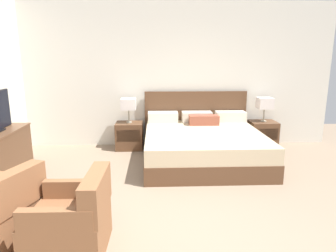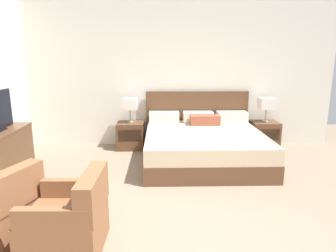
{
  "view_description": "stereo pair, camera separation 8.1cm",
  "coord_description": "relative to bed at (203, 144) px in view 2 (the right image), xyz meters",
  "views": [
    {
      "loc": [
        -0.19,
        -2.52,
        1.77
      ],
      "look_at": [
        0.0,
        1.93,
        0.75
      ],
      "focal_mm": 32.0,
      "sensor_mm": 36.0,
      "label": 1
    },
    {
      "loc": [
        -0.11,
        -2.53,
        1.77
      ],
      "look_at": [
        0.0,
        1.93,
        0.75
      ],
      "focal_mm": 32.0,
      "sensor_mm": 36.0,
      "label": 2
    }
  ],
  "objects": [
    {
      "name": "wall_back",
      "position": [
        -0.63,
        1.05,
        1.13
      ],
      "size": [
        6.76,
        0.06,
        2.85
      ],
      "primitive_type": "cube",
      "color": "silver",
      "rests_on": "ground"
    },
    {
      "name": "armchair_companion",
      "position": [
        -1.59,
        -2.49,
        -0.01
      ],
      "size": [
        0.7,
        0.69,
        0.76
      ],
      "color": "brown",
      "rests_on": "ground"
    },
    {
      "name": "nightstand_right",
      "position": [
        1.34,
        0.74,
        -0.03
      ],
      "size": [
        0.52,
        0.44,
        0.53
      ],
      "color": "brown",
      "rests_on": "ground"
    },
    {
      "name": "nightstand_left",
      "position": [
        -1.34,
        0.74,
        -0.03
      ],
      "size": [
        0.52,
        0.44,
        0.53
      ],
      "color": "brown",
      "rests_on": "ground"
    },
    {
      "name": "ground_plane",
      "position": [
        -0.63,
        -2.49,
        -0.3
      ],
      "size": [
        10.54,
        10.54,
        0.0
      ],
      "primitive_type": "plane",
      "color": "#84705B"
    },
    {
      "name": "dresser",
      "position": [
        -3.14,
        -0.72,
        0.08
      ],
      "size": [
        0.51,
        1.26,
        0.72
      ],
      "color": "brown",
      "rests_on": "ground"
    },
    {
      "name": "table_lamp_right",
      "position": [
        1.34,
        0.74,
        0.6
      ],
      "size": [
        0.28,
        0.28,
        0.48
      ],
      "color": "gray",
      "rests_on": "nightstand_right"
    },
    {
      "name": "table_lamp_left",
      "position": [
        -1.34,
        0.74,
        0.6
      ],
      "size": [
        0.28,
        0.28,
        0.48
      ],
      "color": "gray",
      "rests_on": "nightstand_left"
    },
    {
      "name": "bed",
      "position": [
        0.0,
        0.0,
        0.0
      ],
      "size": [
        2.06,
        2.1,
        1.11
      ],
      "color": "brown",
      "rests_on": "ground"
    }
  ]
}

